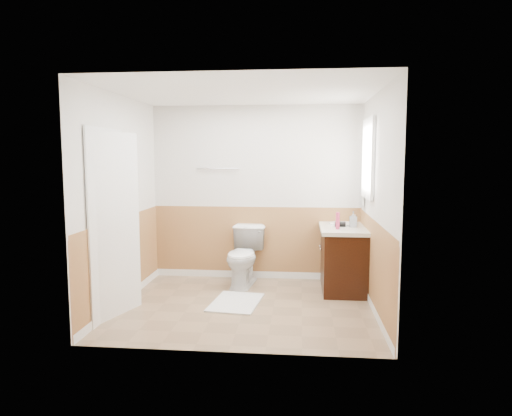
# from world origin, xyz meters

# --- Properties ---
(floor) EXTENTS (3.00, 3.00, 0.00)m
(floor) POSITION_xyz_m (0.00, 0.00, 0.00)
(floor) COLOR #8C7051
(floor) RESTS_ON ground
(ceiling) EXTENTS (3.00, 3.00, 0.00)m
(ceiling) POSITION_xyz_m (0.00, 0.00, 2.50)
(ceiling) COLOR white
(ceiling) RESTS_ON floor
(wall_back) EXTENTS (3.00, 0.00, 3.00)m
(wall_back) POSITION_xyz_m (0.00, 1.30, 1.25)
(wall_back) COLOR silver
(wall_back) RESTS_ON floor
(wall_front) EXTENTS (3.00, 0.00, 3.00)m
(wall_front) POSITION_xyz_m (0.00, -1.30, 1.25)
(wall_front) COLOR silver
(wall_front) RESTS_ON floor
(wall_left) EXTENTS (0.00, 3.00, 3.00)m
(wall_left) POSITION_xyz_m (-1.50, 0.00, 1.25)
(wall_left) COLOR silver
(wall_left) RESTS_ON floor
(wall_right) EXTENTS (0.00, 3.00, 3.00)m
(wall_right) POSITION_xyz_m (1.50, 0.00, 1.25)
(wall_right) COLOR silver
(wall_right) RESTS_ON floor
(wainscot_back) EXTENTS (3.00, 0.00, 3.00)m
(wainscot_back) POSITION_xyz_m (0.00, 1.29, 0.50)
(wainscot_back) COLOR #AC6F45
(wainscot_back) RESTS_ON floor
(wainscot_front) EXTENTS (3.00, 0.00, 3.00)m
(wainscot_front) POSITION_xyz_m (0.00, -1.29, 0.50)
(wainscot_front) COLOR #AC6F45
(wainscot_front) RESTS_ON floor
(wainscot_left) EXTENTS (0.00, 2.60, 2.60)m
(wainscot_left) POSITION_xyz_m (-1.49, 0.00, 0.50)
(wainscot_left) COLOR #AC6F45
(wainscot_left) RESTS_ON floor
(wainscot_right) EXTENTS (0.00, 2.60, 2.60)m
(wainscot_right) POSITION_xyz_m (1.49, 0.00, 0.50)
(wainscot_right) COLOR #AC6F45
(wainscot_right) RESTS_ON floor
(toilet) EXTENTS (0.54, 0.84, 0.81)m
(toilet) POSITION_xyz_m (-0.13, 0.90, 0.40)
(toilet) COLOR white
(toilet) RESTS_ON floor
(bath_mat) EXTENTS (0.64, 0.86, 0.02)m
(bath_mat) POSITION_xyz_m (-0.13, 0.09, 0.01)
(bath_mat) COLOR silver
(bath_mat) RESTS_ON floor
(vanity_cabinet) EXTENTS (0.55, 1.10, 0.80)m
(vanity_cabinet) POSITION_xyz_m (1.21, 0.88, 0.40)
(vanity_cabinet) COLOR black
(vanity_cabinet) RESTS_ON floor
(vanity_knob_left) EXTENTS (0.03, 0.03, 0.03)m
(vanity_knob_left) POSITION_xyz_m (0.91, 0.78, 0.55)
(vanity_knob_left) COLOR #B6B6BD
(vanity_knob_left) RESTS_ON vanity_cabinet
(vanity_knob_right) EXTENTS (0.03, 0.03, 0.03)m
(vanity_knob_right) POSITION_xyz_m (0.91, 0.98, 0.55)
(vanity_knob_right) COLOR silver
(vanity_knob_right) RESTS_ON vanity_cabinet
(countertop) EXTENTS (0.60, 1.15, 0.05)m
(countertop) POSITION_xyz_m (1.20, 0.88, 0.83)
(countertop) COLOR white
(countertop) RESTS_ON vanity_cabinet
(sink_basin) EXTENTS (0.36, 0.36, 0.02)m
(sink_basin) POSITION_xyz_m (1.21, 1.03, 0.86)
(sink_basin) COLOR white
(sink_basin) RESTS_ON countertop
(faucet) EXTENTS (0.02, 0.02, 0.14)m
(faucet) POSITION_xyz_m (1.39, 1.03, 0.92)
(faucet) COLOR silver
(faucet) RESTS_ON countertop
(lotion_bottle) EXTENTS (0.05, 0.05, 0.22)m
(lotion_bottle) POSITION_xyz_m (1.11, 0.58, 0.96)
(lotion_bottle) COLOR #C1325E
(lotion_bottle) RESTS_ON countertop
(soap_dispenser) EXTENTS (0.10, 0.10, 0.21)m
(soap_dispenser) POSITION_xyz_m (1.33, 0.81, 0.95)
(soap_dispenser) COLOR #939CA6
(soap_dispenser) RESTS_ON countertop
(hair_dryer_body) EXTENTS (0.14, 0.07, 0.07)m
(hair_dryer_body) POSITION_xyz_m (1.16, 0.80, 0.89)
(hair_dryer_body) COLOR black
(hair_dryer_body) RESTS_ON countertop
(hair_dryer_handle) EXTENTS (0.03, 0.03, 0.07)m
(hair_dryer_handle) POSITION_xyz_m (1.13, 0.79, 0.86)
(hair_dryer_handle) COLOR black
(hair_dryer_handle) RESTS_ON countertop
(mirror_panel) EXTENTS (0.02, 0.35, 0.90)m
(mirror_panel) POSITION_xyz_m (1.48, 1.10, 1.55)
(mirror_panel) COLOR silver
(mirror_panel) RESTS_ON wall_right
(window_frame) EXTENTS (0.04, 0.80, 1.00)m
(window_frame) POSITION_xyz_m (1.47, 0.59, 1.75)
(window_frame) COLOR white
(window_frame) RESTS_ON wall_right
(window_glass) EXTENTS (0.01, 0.70, 0.90)m
(window_glass) POSITION_xyz_m (1.49, 0.59, 1.75)
(window_glass) COLOR white
(window_glass) RESTS_ON wall_right
(door) EXTENTS (0.29, 0.78, 2.04)m
(door) POSITION_xyz_m (-1.40, -0.45, 1.02)
(door) COLOR white
(door) RESTS_ON wall_left
(door_frame) EXTENTS (0.02, 0.92, 2.10)m
(door_frame) POSITION_xyz_m (-1.48, -0.45, 1.03)
(door_frame) COLOR white
(door_frame) RESTS_ON wall_left
(door_knob) EXTENTS (0.06, 0.06, 0.06)m
(door_knob) POSITION_xyz_m (-1.34, -0.12, 0.95)
(door_knob) COLOR silver
(door_knob) RESTS_ON door
(towel_bar) EXTENTS (0.62, 0.02, 0.02)m
(towel_bar) POSITION_xyz_m (-0.55, 1.25, 1.60)
(towel_bar) COLOR silver
(towel_bar) RESTS_ON wall_back
(tp_holder_bar) EXTENTS (0.14, 0.02, 0.02)m
(tp_holder_bar) POSITION_xyz_m (-0.10, 1.23, 0.70)
(tp_holder_bar) COLOR silver
(tp_holder_bar) RESTS_ON wall_back
(tp_roll) EXTENTS (0.10, 0.11, 0.11)m
(tp_roll) POSITION_xyz_m (-0.10, 1.23, 0.70)
(tp_roll) COLOR white
(tp_roll) RESTS_ON tp_holder_bar
(tp_sheet) EXTENTS (0.10, 0.01, 0.16)m
(tp_sheet) POSITION_xyz_m (-0.10, 1.23, 0.59)
(tp_sheet) COLOR white
(tp_sheet) RESTS_ON tp_roll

